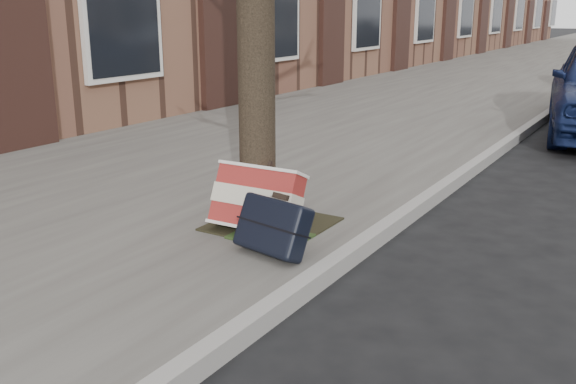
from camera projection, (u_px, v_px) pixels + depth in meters
The scene contains 4 objects.
near_sidewalk at pixel (499, 74), 17.22m from camera, with size 5.00×70.00×0.12m, color slate.
dirt_patch at pixel (272, 224), 5.06m from camera, with size 0.85×0.85×0.01m, color black.
suitcase_red at pixel (257, 200), 4.82m from camera, with size 0.67×0.19×0.49m, color maroon.
suitcase_navy at pixel (273, 226), 4.40m from camera, with size 0.54×0.17×0.38m, color black.
Camera 1 is at (0.63, -2.81, 1.77)m, focal length 40.00 mm.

